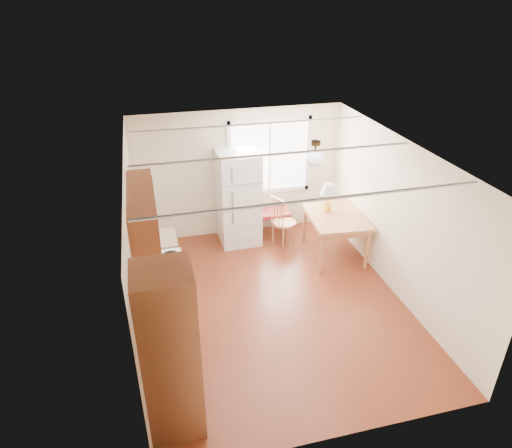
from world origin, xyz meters
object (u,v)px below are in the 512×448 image
object	(u,v)px
dining_table	(336,220)
chair	(281,218)
bench	(260,215)
refrigerator	(238,198)

from	to	relation	value
dining_table	chair	distance (m)	1.03
bench	dining_table	xyz separation A→B (m)	(1.17, -0.97, 0.23)
refrigerator	dining_table	bearing A→B (deg)	-31.06
bench	chair	xyz separation A→B (m)	(0.30, -0.43, 0.10)
dining_table	chair	world-z (taller)	chair
refrigerator	bench	xyz separation A→B (m)	(0.43, 0.04, -0.43)
refrigerator	dining_table	size ratio (longest dim) A/B	1.33
refrigerator	dining_table	distance (m)	1.86
chair	dining_table	bearing A→B (deg)	-54.27
refrigerator	chair	distance (m)	0.89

